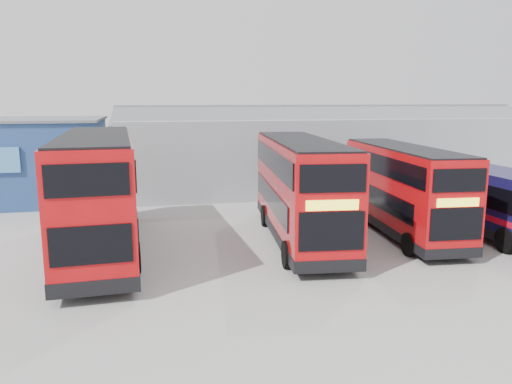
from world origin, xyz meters
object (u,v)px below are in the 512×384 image
double_decker_left (98,195)px  double_decker_centre (300,191)px  office_block (2,160)px  maintenance_shed (325,149)px  single_decker_blue (484,201)px  double_decker_right (402,191)px

double_decker_left → double_decker_centre: size_ratio=1.07×
office_block → double_decker_left: size_ratio=1.05×
maintenance_shed → double_decker_centre: (-6.50, -14.71, -0.34)m
double_decker_left → double_decker_centre: bearing=177.4°
maintenance_shed → single_decker_blue: bearing=-80.6°
single_decker_blue → double_decker_right: bearing=-8.0°
double_decker_centre → double_decker_right: double_decker_centre is taller
maintenance_shed → double_decker_left: size_ratio=2.60×
double_decker_left → single_decker_blue: size_ratio=1.03×
double_decker_right → single_decker_blue: 4.08m
double_decker_left → single_decker_blue: bearing=175.7°
office_block → double_decker_right: size_ratio=1.24×
office_block → double_decker_right: (20.52, -12.61, -0.52)m
office_block → double_decker_centre: 20.04m
single_decker_blue → double_decker_centre: bearing=-2.9°
single_decker_blue → double_decker_left: bearing=-1.2°
maintenance_shed → double_decker_right: bearing=-95.8°
maintenance_shed → double_decker_left: bearing=-135.8°
maintenance_shed → single_decker_blue: maintenance_shed is taller
double_decker_right → maintenance_shed: bearing=88.7°
maintenance_shed → double_decker_centre: bearing=-113.9°
double_decker_centre → double_decker_right: bearing=6.7°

